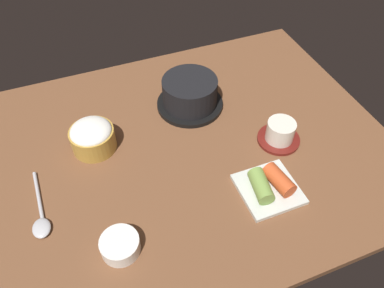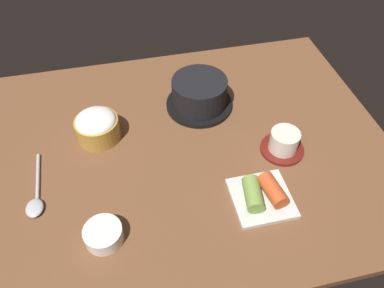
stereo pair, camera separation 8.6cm
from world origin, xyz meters
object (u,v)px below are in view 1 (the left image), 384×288
Objects in this scene: kimchi_plate at (269,186)px; side_bowl_near at (120,245)px; rice_bowl at (92,136)px; spoon at (41,219)px; stone_pot at (190,94)px; tea_cup_with_saucer at (280,133)px.

kimchi_plate reaches higher than side_bowl_near.
rice_bowl reaches higher than spoon.
stone_pot is 2.29× the size of side_bowl_near.
spoon is (-40.70, -21.39, -3.49)cm from stone_pot.
spoon is (-13.54, 12.17, -1.14)cm from side_bowl_near.
rice_bowl is 41.65cm from kimchi_plate.
tea_cup_with_saucer is 1.36× the size of side_bowl_near.
stone_pot reaches higher than rice_bowl.
kimchi_plate is 1.64× the size of side_bowl_near.
spoon is at bearing -178.18° from tea_cup_with_saucer.
rice_bowl is 1.37× the size of side_bowl_near.
tea_cup_with_saucer is at bearing 51.77° from kimchi_plate.
spoon is at bearing -131.95° from rice_bowl.
tea_cup_with_saucer is at bearing -18.60° from rice_bowl.
side_bowl_near is at bearing -91.50° from rice_bowl.
tea_cup_with_saucer is at bearing 18.14° from side_bowl_near.
rice_bowl is 0.84× the size of kimchi_plate.
spoon is (-14.27, -15.88, -3.09)cm from rice_bowl.
stone_pot reaches higher than side_bowl_near.
spoon is (-46.55, 10.37, -1.15)cm from kimchi_plate.
tea_cup_with_saucer is at bearing 1.82° from spoon.
stone_pot is at bearing 11.78° from rice_bowl.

